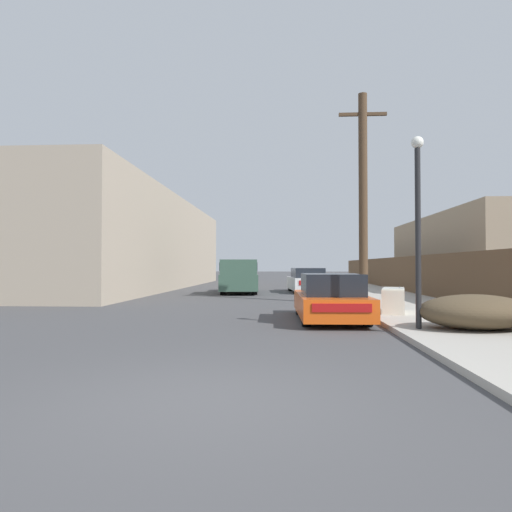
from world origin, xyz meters
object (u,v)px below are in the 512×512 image
(pickup_truck, at_px, (239,277))
(car_parked_mid, at_px, (307,281))
(utility_pole, at_px, (363,195))
(discarded_fridge, at_px, (393,300))
(street_lamp, at_px, (418,215))
(parked_sports_car_red, at_px, (330,299))
(brush_pile, at_px, (475,312))

(pickup_truck, bearing_deg, car_parked_mid, -164.06)
(car_parked_mid, distance_m, utility_pole, 8.80)
(discarded_fridge, relative_size, street_lamp, 0.40)
(parked_sports_car_red, distance_m, street_lamp, 3.48)
(utility_pole, relative_size, brush_pile, 3.33)
(parked_sports_car_red, relative_size, pickup_truck, 0.79)
(brush_pile, bearing_deg, utility_pole, 97.91)
(discarded_fridge, distance_m, parked_sports_car_red, 2.16)
(car_parked_mid, height_order, pickup_truck, pickup_truck)
(parked_sports_car_red, height_order, pickup_truck, pickup_truck)
(pickup_truck, relative_size, brush_pile, 2.31)
(pickup_truck, bearing_deg, brush_pile, 110.18)
(brush_pile, bearing_deg, parked_sports_car_red, 140.09)
(discarded_fridge, bearing_deg, car_parked_mid, 113.17)
(discarded_fridge, relative_size, car_parked_mid, 0.36)
(street_lamp, bearing_deg, utility_pole, 88.87)
(discarded_fridge, height_order, brush_pile, brush_pile)
(parked_sports_car_red, height_order, brush_pile, parked_sports_car_red)
(pickup_truck, height_order, brush_pile, pickup_truck)
(brush_pile, bearing_deg, car_parked_mid, 100.14)
(discarded_fridge, xyz_separation_m, utility_pole, (-0.13, 4.09, 3.68))
(parked_sports_car_red, bearing_deg, car_parked_mid, 88.34)
(street_lamp, bearing_deg, car_parked_mid, 95.80)
(brush_pile, bearing_deg, pickup_truck, 114.46)
(parked_sports_car_red, distance_m, utility_pole, 6.49)
(brush_pile, bearing_deg, street_lamp, -179.16)
(parked_sports_car_red, bearing_deg, pickup_truck, 105.62)
(utility_pole, height_order, street_lamp, utility_pole)
(utility_pole, distance_m, street_lamp, 7.65)
(pickup_truck, bearing_deg, discarded_fridge, 112.94)
(discarded_fridge, relative_size, parked_sports_car_red, 0.39)
(parked_sports_car_red, bearing_deg, street_lamp, -56.90)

